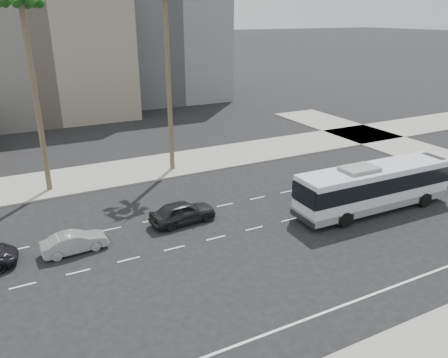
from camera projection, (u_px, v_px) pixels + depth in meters
ground at (289, 220)px, 31.72m from camera, size 700.00×700.00×0.00m
sidewalk_north at (202, 160)px, 44.56m from camera, size 120.00×7.00×0.15m
midrise_beige_west at (36, 53)px, 60.74m from camera, size 24.00×18.00×18.00m
midrise_gray_center at (155, 21)px, 73.65m from camera, size 20.00×20.00×26.00m
city_bus at (374, 186)px, 32.71m from camera, size 13.03×3.19×3.73m
car_a at (183, 212)px, 31.07m from camera, size 2.25×4.92×1.63m
car_b at (74, 242)px, 27.29m from camera, size 1.65×4.10×1.32m
palm_mid at (21, 1)px, 31.60m from camera, size 5.39×5.39×16.65m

